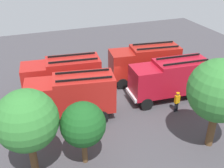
# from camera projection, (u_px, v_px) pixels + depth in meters

# --- Properties ---
(ground_plane) EXTENTS (46.26, 46.26, 0.00)m
(ground_plane) POSITION_uv_depth(u_px,v_px,m) (112.00, 97.00, 25.73)
(ground_plane) COLOR #423F44
(fire_truck_0) EXTENTS (7.45, 3.48, 3.88)m
(fire_truck_0) POSITION_uv_depth(u_px,v_px,m) (145.00, 62.00, 27.78)
(fire_truck_0) COLOR #A31B14
(fire_truck_0) RESTS_ON ground
(fire_truck_1) EXTENTS (7.42, 3.39, 3.88)m
(fire_truck_1) POSITION_uv_depth(u_px,v_px,m) (62.00, 76.00, 24.93)
(fire_truck_1) COLOR #AF1C18
(fire_truck_1) RESTS_ON ground
(fire_truck_2) EXTENTS (7.34, 3.12, 3.88)m
(fire_truck_2) POSITION_uv_depth(u_px,v_px,m) (170.00, 78.00, 24.54)
(fire_truck_2) COLOR #AC1223
(fire_truck_2) RESTS_ON ground
(fire_truck_3) EXTENTS (7.50, 3.69, 3.88)m
(fire_truck_3) POSITION_uv_depth(u_px,v_px,m) (71.00, 95.00, 21.82)
(fire_truck_3) COLOR #AF1D18
(fire_truck_3) RESTS_ON ground
(firefighter_0) EXTENTS (0.44, 0.30, 1.84)m
(firefighter_0) POSITION_uv_depth(u_px,v_px,m) (177.00, 101.00, 23.12)
(firefighter_0) COLOR black
(firefighter_0) RESTS_ON ground
(firefighter_1) EXTENTS (0.36, 0.48, 1.62)m
(firefighter_1) POSITION_uv_depth(u_px,v_px,m) (167.00, 78.00, 27.19)
(firefighter_1) COLOR black
(firefighter_1) RESTS_ON ground
(firefighter_2) EXTENTS (0.31, 0.46, 1.64)m
(firefighter_2) POSITION_uv_depth(u_px,v_px,m) (179.00, 63.00, 30.48)
(firefighter_2) COLOR black
(firefighter_2) RESTS_ON ground
(tree_0) EXTENTS (4.25, 4.25, 6.59)m
(tree_0) POSITION_uv_depth(u_px,v_px,m) (220.00, 91.00, 17.73)
(tree_0) COLOR brown
(tree_0) RESTS_ON ground
(tree_1) EXTENTS (2.89, 2.89, 4.47)m
(tree_1) POSITION_uv_depth(u_px,v_px,m) (83.00, 125.00, 16.87)
(tree_1) COLOR brown
(tree_1) RESTS_ON ground
(tree_2) EXTENTS (3.74, 3.74, 5.79)m
(tree_2) POSITION_uv_depth(u_px,v_px,m) (27.00, 121.00, 15.71)
(tree_2) COLOR brown
(tree_2) RESTS_ON ground
(traffic_cone_0) EXTENTS (0.46, 0.46, 0.66)m
(traffic_cone_0) POSITION_uv_depth(u_px,v_px,m) (36.00, 83.00, 27.52)
(traffic_cone_0) COLOR #F2600C
(traffic_cone_0) RESTS_ON ground
(traffic_cone_1) EXTENTS (0.48, 0.48, 0.69)m
(traffic_cone_1) POSITION_uv_depth(u_px,v_px,m) (106.00, 89.00, 26.44)
(traffic_cone_1) COLOR #F2600C
(traffic_cone_1) RESTS_ON ground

